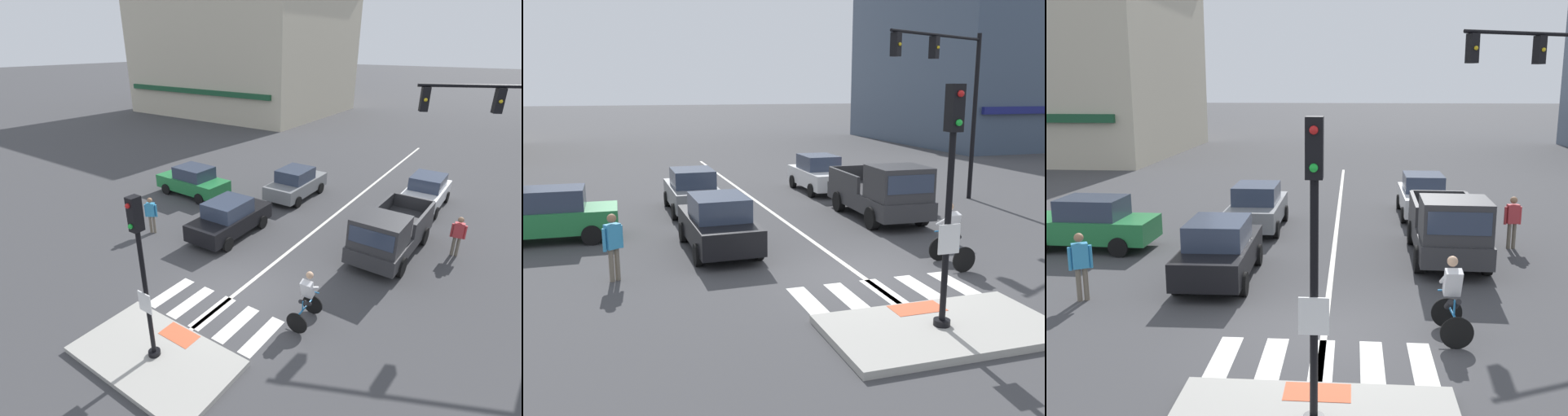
% 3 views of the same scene
% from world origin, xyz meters
% --- Properties ---
extents(ground_plane, '(300.00, 300.00, 0.00)m').
position_xyz_m(ground_plane, '(0.00, 0.00, 0.00)').
color(ground_plane, '#3D3D3F').
extents(traffic_island, '(4.47, 2.50, 0.15)m').
position_xyz_m(traffic_island, '(0.00, -3.50, 0.07)').
color(traffic_island, '#A3A099').
rests_on(traffic_island, ground).
extents(tactile_pad_front, '(1.10, 0.60, 0.01)m').
position_xyz_m(tactile_pad_front, '(0.00, -2.60, 0.15)').
color(tactile_pad_front, '#DB5B38').
rests_on(tactile_pad_front, traffic_island).
extents(signal_pole, '(0.44, 0.38, 4.53)m').
position_xyz_m(signal_pole, '(0.00, -3.50, 2.88)').
color(signal_pole, black).
rests_on(signal_pole, traffic_island).
extents(crosswalk_stripe_a, '(0.44, 1.80, 0.01)m').
position_xyz_m(crosswalk_stripe_a, '(-1.87, -1.16, 0.00)').
color(crosswalk_stripe_a, silver).
rests_on(crosswalk_stripe_a, ground).
extents(crosswalk_stripe_b, '(0.44, 1.80, 0.01)m').
position_xyz_m(crosswalk_stripe_b, '(-0.94, -1.16, 0.00)').
color(crosswalk_stripe_b, silver).
rests_on(crosswalk_stripe_b, ground).
extents(crosswalk_stripe_c, '(0.44, 1.80, 0.01)m').
position_xyz_m(crosswalk_stripe_c, '(0.00, -1.16, 0.00)').
color(crosswalk_stripe_c, silver).
rests_on(crosswalk_stripe_c, ground).
extents(crosswalk_stripe_d, '(0.44, 1.80, 0.01)m').
position_xyz_m(crosswalk_stripe_d, '(0.94, -1.16, 0.00)').
color(crosswalk_stripe_d, silver).
rests_on(crosswalk_stripe_d, ground).
extents(crosswalk_stripe_e, '(0.44, 1.80, 0.01)m').
position_xyz_m(crosswalk_stripe_e, '(1.87, -1.16, 0.00)').
color(crosswalk_stripe_e, silver).
rests_on(crosswalk_stripe_e, ground).
extents(lane_centre_line, '(0.14, 28.00, 0.01)m').
position_xyz_m(lane_centre_line, '(-0.02, 10.00, 0.00)').
color(lane_centre_line, silver).
rests_on(lane_centre_line, ground).
extents(building_corner_left, '(22.23, 18.44, 14.24)m').
position_xyz_m(building_corner_left, '(-23.19, 31.63, 7.14)').
color(building_corner_left, beige).
rests_on(building_corner_left, ground).
extents(car_black_westbound_near, '(1.90, 4.13, 1.64)m').
position_xyz_m(car_black_westbound_near, '(-2.95, 3.37, 0.81)').
color(car_black_westbound_near, black).
rests_on(car_black_westbound_near, ground).
extents(car_white_eastbound_far, '(1.87, 4.11, 1.64)m').
position_xyz_m(car_white_eastbound_far, '(3.29, 11.58, 0.81)').
color(car_white_eastbound_far, white).
rests_on(car_white_eastbound_far, ground).
extents(car_green_cross_left, '(4.14, 1.93, 1.64)m').
position_xyz_m(car_green_cross_left, '(-7.65, 6.01, 0.81)').
color(car_green_cross_left, '#237A3D').
rests_on(car_green_cross_left, ground).
extents(car_grey_westbound_far, '(1.86, 4.11, 1.64)m').
position_xyz_m(car_grey_westbound_far, '(-2.84, 8.95, 0.81)').
color(car_grey_westbound_far, slate).
rests_on(car_grey_westbound_far, ground).
extents(pickup_truck_charcoal_eastbound_mid, '(2.17, 5.15, 2.08)m').
position_xyz_m(pickup_truck_charcoal_eastbound_mid, '(3.32, 5.41, 0.98)').
color(pickup_truck_charcoal_eastbound_mid, '#2D2D30').
rests_on(pickup_truck_charcoal_eastbound_mid, ground).
extents(cyclist, '(0.70, 1.11, 1.68)m').
position_xyz_m(cyclist, '(2.58, 0.14, 0.87)').
color(cyclist, black).
rests_on(cyclist, ground).
extents(pedestrian_at_curb_left, '(0.48, 0.37, 1.67)m').
position_xyz_m(pedestrian_at_curb_left, '(-5.88, 1.54, 0.98)').
color(pedestrian_at_curb_left, '#6B6051').
rests_on(pedestrian_at_curb_left, ground).
extents(pedestrian_waiting_far_side, '(0.55, 0.26, 1.67)m').
position_xyz_m(pedestrian_waiting_far_side, '(5.54, 6.99, 0.98)').
color(pedestrian_waiting_far_side, '#6B6051').
rests_on(pedestrian_waiting_far_side, ground).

